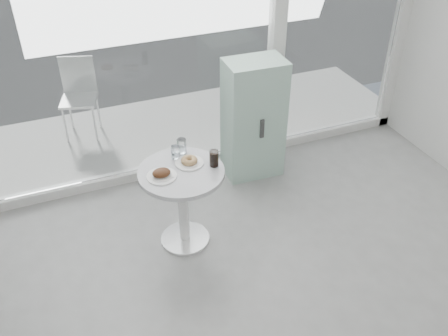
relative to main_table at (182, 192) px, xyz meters
name	(u,v)px	position (x,y,z in m)	size (l,w,h in m)	color
storefront	(199,9)	(0.57, 1.10, 1.16)	(5.00, 0.14, 3.00)	white
main_table	(182,192)	(0.00, 0.00, 0.00)	(0.72, 0.72, 0.77)	white
patio_deck	(175,128)	(0.50, 1.90, -0.53)	(5.60, 1.60, 0.05)	white
mint_cabinet	(253,119)	(1.01, 0.77, 0.08)	(0.60, 0.42, 1.27)	#A1CDB8
patio_chair	(79,92)	(-0.53, 2.21, 0.01)	(0.49, 0.49, 0.90)	white
plate_fritter	(162,174)	(-0.17, -0.02, 0.25)	(0.25, 0.25, 0.07)	white
plate_donut	(189,161)	(0.10, 0.07, 0.24)	(0.24, 0.24, 0.06)	white
water_tumbler_a	(175,153)	(0.02, 0.20, 0.27)	(0.07, 0.07, 0.12)	white
water_tumbler_b	(182,147)	(0.09, 0.26, 0.28)	(0.08, 0.08, 0.13)	white
cola_glass	(214,159)	(0.28, -0.03, 0.29)	(0.08, 0.08, 0.15)	white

